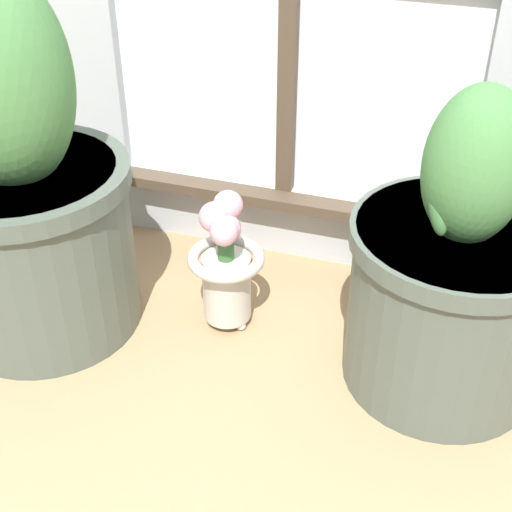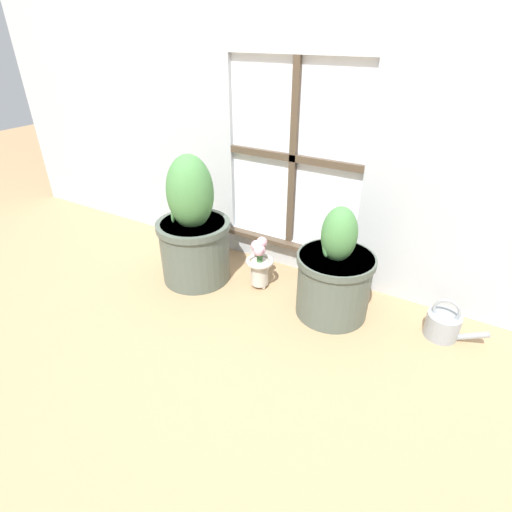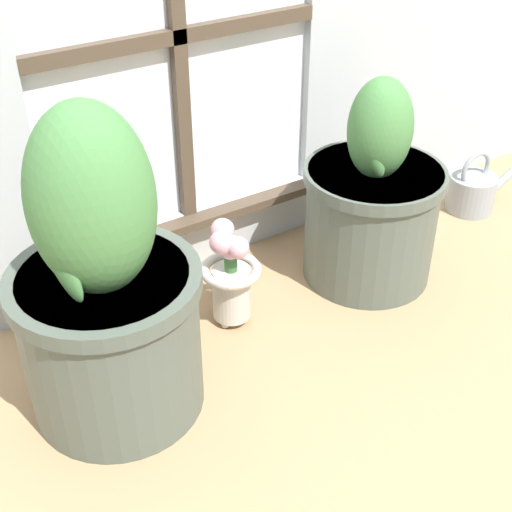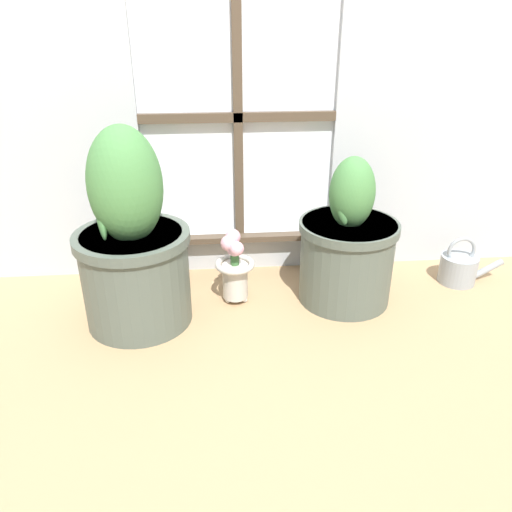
# 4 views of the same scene
# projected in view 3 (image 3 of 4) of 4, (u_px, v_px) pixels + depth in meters

# --- Properties ---
(ground_plane) EXTENTS (10.00, 10.00, 0.00)m
(ground_plane) POSITION_uv_depth(u_px,v_px,m) (299.00, 371.00, 1.67)
(ground_plane) COLOR tan
(potted_plant_left) EXTENTS (0.40, 0.40, 0.71)m
(potted_plant_left) POSITION_uv_depth(u_px,v_px,m) (106.00, 297.00, 1.44)
(potted_plant_left) COLOR #4C564C
(potted_plant_left) RESTS_ON ground_plane
(potted_plant_right) EXTENTS (0.37, 0.37, 0.57)m
(potted_plant_right) POSITION_uv_depth(u_px,v_px,m) (372.00, 206.00, 1.88)
(potted_plant_right) COLOR #4C564C
(potted_plant_right) RESTS_ON ground_plane
(flower_vase) EXTENTS (0.15, 0.15, 0.29)m
(flower_vase) POSITION_uv_depth(u_px,v_px,m) (230.00, 273.00, 1.75)
(flower_vase) COLOR #BCB7AD
(flower_vase) RESTS_ON ground_plane
(watering_can) EXTENTS (0.27, 0.15, 0.20)m
(watering_can) POSITION_uv_depth(u_px,v_px,m) (472.00, 191.00, 2.25)
(watering_can) COLOR gray
(watering_can) RESTS_ON ground_plane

